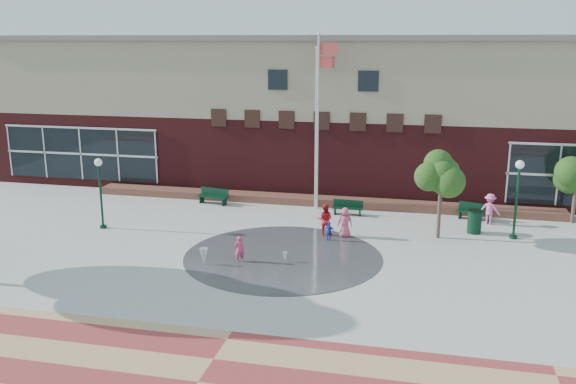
% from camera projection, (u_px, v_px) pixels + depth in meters
% --- Properties ---
extents(ground, '(120.00, 120.00, 0.00)m').
position_uv_depth(ground, '(265.00, 284.00, 23.04)').
color(ground, '#666056').
rests_on(ground, ground).
extents(plaza_concrete, '(46.00, 18.00, 0.01)m').
position_uv_depth(plaza_concrete, '(288.00, 249.00, 26.82)').
color(plaza_concrete, '#A8A8A0').
rests_on(plaza_concrete, ground).
extents(paver_band, '(46.00, 6.00, 0.01)m').
position_uv_depth(paver_band, '(198.00, 382.00, 16.42)').
color(paver_band, '#973232').
rests_on(paver_band, ground).
extents(splash_pad, '(8.40, 8.40, 0.01)m').
position_uv_depth(splash_pad, '(283.00, 257.00, 25.87)').
color(splash_pad, '#383A3D').
rests_on(splash_pad, ground).
extents(library_building, '(44.40, 10.40, 9.20)m').
position_uv_depth(library_building, '(335.00, 110.00, 38.43)').
color(library_building, '#52171A').
rests_on(library_building, ground).
extents(flower_bed, '(26.00, 1.20, 0.40)m').
position_uv_depth(flower_bed, '(318.00, 205.00, 34.01)').
color(flower_bed, maroon).
rests_on(flower_bed, ground).
extents(flagpole_left, '(1.09, 0.24, 9.32)m').
position_uv_depth(flagpole_left, '(319.00, 114.00, 31.92)').
color(flagpole_left, silver).
rests_on(flagpole_left, ground).
extents(flagpole_right, '(1.06, 0.25, 8.62)m').
position_uv_depth(flagpole_right, '(317.00, 120.00, 32.26)').
color(flagpole_right, silver).
rests_on(flagpole_right, ground).
extents(lamp_left, '(0.37, 0.37, 3.48)m').
position_uv_depth(lamp_left, '(100.00, 185.00, 29.25)').
color(lamp_left, black).
rests_on(lamp_left, ground).
extents(lamp_right, '(0.39, 0.39, 3.71)m').
position_uv_depth(lamp_right, '(517.00, 191.00, 27.66)').
color(lamp_right, black).
rests_on(lamp_right, ground).
extents(bench_left, '(1.83, 0.85, 0.89)m').
position_uv_depth(bench_left, '(213.00, 199.00, 34.03)').
color(bench_left, black).
rests_on(bench_left, ground).
extents(bench_mid, '(1.60, 0.51, 0.79)m').
position_uv_depth(bench_mid, '(348.00, 210.00, 31.92)').
color(bench_mid, black).
rests_on(bench_mid, ground).
extents(bench_right, '(1.79, 0.98, 0.87)m').
position_uv_depth(bench_right, '(474.00, 215.00, 31.02)').
color(bench_right, black).
rests_on(bench_right, ground).
extents(trash_can, '(0.70, 0.70, 1.14)m').
position_uv_depth(trash_can, '(475.00, 222.00, 28.86)').
color(trash_can, black).
rests_on(trash_can, ground).
extents(tree_mid, '(2.50, 2.50, 4.21)m').
position_uv_depth(tree_mid, '(442.00, 174.00, 27.56)').
color(tree_mid, '#403129').
rests_on(tree_mid, ground).
extents(water_jet_a, '(0.35, 0.35, 0.69)m').
position_uv_depth(water_jet_a, '(204.00, 265.00, 24.93)').
color(water_jet_a, white).
rests_on(water_jet_a, ground).
extents(water_jet_b, '(0.19, 0.19, 0.42)m').
position_uv_depth(water_jet_b, '(285.00, 262.00, 25.22)').
color(water_jet_b, white).
rests_on(water_jet_b, ground).
extents(child_splash, '(0.49, 0.43, 1.12)m').
position_uv_depth(child_splash, '(239.00, 249.00, 25.14)').
color(child_splash, '#DA3C6C').
rests_on(child_splash, ground).
extents(adult_red, '(0.75, 0.58, 1.53)m').
position_uv_depth(adult_red, '(325.00, 220.00, 28.53)').
color(adult_red, red).
rests_on(adult_red, ground).
extents(adult_pink, '(0.79, 0.61, 1.42)m').
position_uv_depth(adult_pink, '(345.00, 223.00, 28.27)').
color(adult_pink, '#D3506D').
rests_on(adult_pink, ground).
extents(child_blue, '(0.57, 0.32, 0.91)m').
position_uv_depth(child_blue, '(329.00, 232.00, 27.77)').
color(child_blue, '#2936BC').
rests_on(child_blue, ground).
extents(person_bench, '(1.16, 0.90, 1.57)m').
position_uv_depth(person_bench, '(490.00, 209.00, 30.21)').
color(person_bench, pink).
rests_on(person_bench, ground).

